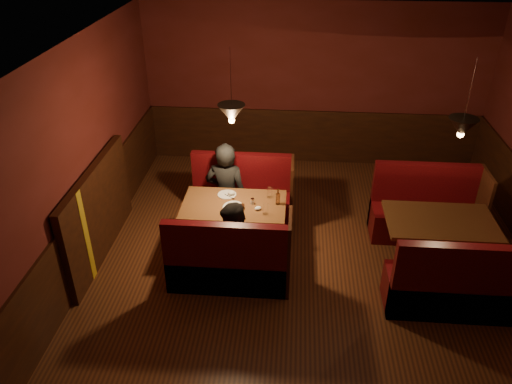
# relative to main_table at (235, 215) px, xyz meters

# --- Properties ---
(room) EXTENTS (6.02, 7.02, 2.92)m
(room) POSITION_rel_main_table_xyz_m (0.81, -0.56, 0.47)
(room) COLOR #432416
(room) RESTS_ON ground
(main_table) EXTENTS (1.40, 0.85, 0.98)m
(main_table) POSITION_rel_main_table_xyz_m (0.00, 0.00, 0.00)
(main_table) COLOR brown
(main_table) RESTS_ON ground
(main_bench_far) EXTENTS (1.54, 0.55, 1.05)m
(main_bench_far) POSITION_rel_main_table_xyz_m (0.02, 0.79, -0.24)
(main_bench_far) COLOR #35050B
(main_bench_far) RESTS_ON ground
(main_bench_near) EXTENTS (1.54, 0.55, 1.05)m
(main_bench_near) POSITION_rel_main_table_xyz_m (0.02, -0.79, -0.24)
(main_bench_near) COLOR #35050B
(main_bench_near) RESTS_ON ground
(second_table) EXTENTS (1.37, 0.88, 0.77)m
(second_table) POSITION_rel_main_table_xyz_m (2.67, -0.21, -0.00)
(second_table) COLOR brown
(second_table) RESTS_ON ground
(second_bench_far) EXTENTS (1.52, 0.57, 1.08)m
(second_bench_far) POSITION_rel_main_table_xyz_m (2.70, 0.61, -0.23)
(second_bench_far) COLOR #35050B
(second_bench_far) RESTS_ON ground
(second_bench_near) EXTENTS (1.52, 0.57, 1.08)m
(second_bench_near) POSITION_rel_main_table_xyz_m (2.70, -1.03, -0.23)
(second_bench_near) COLOR #35050B
(second_bench_near) RESTS_ON ground
(diner_a) EXTENTS (0.65, 0.46, 1.70)m
(diner_a) POSITION_rel_main_table_xyz_m (-0.21, 0.62, 0.27)
(diner_a) COLOR black
(diner_a) RESTS_ON ground
(diner_b) EXTENTS (0.84, 0.72, 1.50)m
(diner_b) POSITION_rel_main_table_xyz_m (0.09, -0.70, 0.17)
(diner_b) COLOR black
(diner_b) RESTS_ON ground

